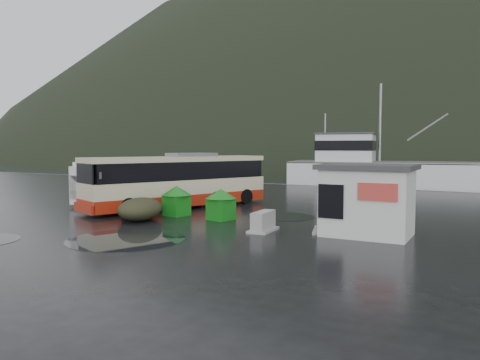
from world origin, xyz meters
The scene contains 14 objects.
ground centered at (0.00, 0.00, 0.00)m, with size 160.00×160.00×0.00m, color black.
harbor_water centered at (0.00, 110.00, 0.00)m, with size 300.00×180.00×0.02m, color black.
quay_edge centered at (0.00, 20.00, 0.00)m, with size 160.00×0.60×1.50m, color #999993.
coach_bus centered at (-1.15, 2.20, 0.00)m, with size 2.76×10.83×3.06m, color beige, non-canonical shape.
white_van centered at (-5.52, 2.05, 0.00)m, with size 2.11×6.13×2.56m, color silver, non-canonical shape.
waste_bin_left centered at (0.64, -0.28, 0.00)m, with size 1.05×1.05×1.46m, color #147318, non-canonical shape.
waste_bin_right centered at (3.25, -0.33, 0.00)m, with size 1.04×1.04×1.44m, color #147318, non-canonical shape.
dome_tent centered at (0.11, -2.28, 0.00)m, with size 1.89×2.64×1.04m, color #2D2E1B, non-canonical shape.
ticket_kiosk centered at (10.10, -0.74, 0.00)m, with size 3.46×2.62×2.71m, color silver, non-canonical shape.
jersey_barrier_a centered at (8.51, -0.25, 0.00)m, with size 0.78×1.56×0.78m, color #999993, non-canonical shape.
jersey_barrier_b centered at (6.29, -1.95, 0.00)m, with size 0.80×1.59×0.80m, color #999993, non-canonical shape.
jersey_barrier_c centered at (8.45, -0.80, 0.00)m, with size 0.87×1.73×0.87m, color #999993, non-canonical shape.
fishing_trawler centered at (6.96, 26.92, 0.00)m, with size 26.85×5.88×10.74m, color silver, non-canonical shape.
puddles centered at (2.28, -4.79, 0.01)m, with size 9.97×13.78×0.01m.
Camera 1 is at (14.82, -18.35, 3.34)m, focal length 35.00 mm.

